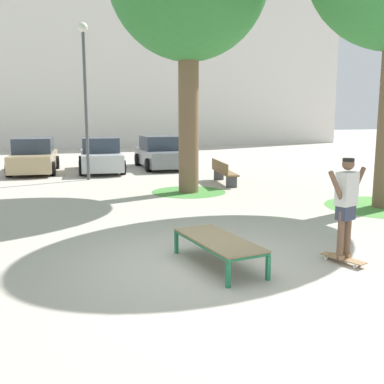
{
  "coord_description": "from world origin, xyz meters",
  "views": [
    {
      "loc": [
        -2.36,
        -6.89,
        2.48
      ],
      "look_at": [
        0.15,
        1.39,
        1.0
      ],
      "focal_mm": 42.28,
      "sensor_mm": 36.0,
      "label": 1
    }
  ],
  "objects_px": {
    "skateboard": "(343,259)",
    "car_silver": "(101,156)",
    "car_grey": "(160,153)",
    "park_bench": "(223,171)",
    "light_post": "(85,78)",
    "car_tan": "(34,157)",
    "skater": "(346,201)",
    "skate_box": "(218,242)"
  },
  "relations": [
    {
      "from": "car_silver",
      "to": "park_bench",
      "type": "xyz_separation_m",
      "value": [
        3.91,
        -5.04,
        -0.24
      ]
    },
    {
      "from": "skate_box",
      "to": "skateboard",
      "type": "bearing_deg",
      "value": -13.4
    },
    {
      "from": "car_grey",
      "to": "park_bench",
      "type": "xyz_separation_m",
      "value": [
        1.09,
        -5.56,
        -0.24
      ]
    },
    {
      "from": "car_grey",
      "to": "park_bench",
      "type": "height_order",
      "value": "car_grey"
    },
    {
      "from": "skate_box",
      "to": "skater",
      "type": "height_order",
      "value": "skater"
    },
    {
      "from": "skate_box",
      "to": "park_bench",
      "type": "height_order",
      "value": "park_bench"
    },
    {
      "from": "skate_box",
      "to": "car_tan",
      "type": "bearing_deg",
      "value": 103.73
    },
    {
      "from": "car_tan",
      "to": "car_grey",
      "type": "bearing_deg",
      "value": 1.27
    },
    {
      "from": "skate_box",
      "to": "car_tan",
      "type": "distance_m",
      "value": 14.38
    },
    {
      "from": "skateboard",
      "to": "car_grey",
      "type": "height_order",
      "value": "car_grey"
    },
    {
      "from": "car_tan",
      "to": "car_grey",
      "type": "distance_m",
      "value": 5.64
    },
    {
      "from": "park_bench",
      "to": "light_post",
      "type": "xyz_separation_m",
      "value": [
        -4.64,
        2.45,
        3.38
      ]
    },
    {
      "from": "light_post",
      "to": "skate_box",
      "type": "bearing_deg",
      "value": -83.14
    },
    {
      "from": "skateboard",
      "to": "car_grey",
      "type": "relative_size",
      "value": 0.19
    },
    {
      "from": "car_silver",
      "to": "light_post",
      "type": "height_order",
      "value": "light_post"
    },
    {
      "from": "skateboard",
      "to": "car_tan",
      "type": "distance_m",
      "value": 15.47
    },
    {
      "from": "car_grey",
      "to": "light_post",
      "type": "height_order",
      "value": "light_post"
    },
    {
      "from": "car_tan",
      "to": "park_bench",
      "type": "height_order",
      "value": "car_tan"
    },
    {
      "from": "skater",
      "to": "park_bench",
      "type": "xyz_separation_m",
      "value": [
        1.25,
        9.02,
        -0.62
      ]
    },
    {
      "from": "car_silver",
      "to": "park_bench",
      "type": "distance_m",
      "value": 6.39
    },
    {
      "from": "car_silver",
      "to": "skate_box",
      "type": "bearing_deg",
      "value": -87.51
    },
    {
      "from": "skater",
      "to": "car_silver",
      "type": "height_order",
      "value": "skater"
    },
    {
      "from": "car_grey",
      "to": "light_post",
      "type": "xyz_separation_m",
      "value": [
        -3.55,
        -3.11,
        3.13
      ]
    },
    {
      "from": "skate_box",
      "to": "car_grey",
      "type": "bearing_deg",
      "value": 81.01
    },
    {
      "from": "skater",
      "to": "park_bench",
      "type": "relative_size",
      "value": 0.7
    },
    {
      "from": "skateboard",
      "to": "car_silver",
      "type": "height_order",
      "value": "car_silver"
    },
    {
      "from": "car_tan",
      "to": "light_post",
      "type": "height_order",
      "value": "light_post"
    },
    {
      "from": "skate_box",
      "to": "park_bench",
      "type": "xyz_separation_m",
      "value": [
        3.32,
        8.53,
        0.03
      ]
    },
    {
      "from": "car_tan",
      "to": "car_silver",
      "type": "height_order",
      "value": "same"
    },
    {
      "from": "light_post",
      "to": "car_silver",
      "type": "bearing_deg",
      "value": 74.23
    },
    {
      "from": "skater",
      "to": "car_grey",
      "type": "distance_m",
      "value": 14.59
    },
    {
      "from": "car_grey",
      "to": "park_bench",
      "type": "relative_size",
      "value": 1.73
    },
    {
      "from": "skater",
      "to": "light_post",
      "type": "distance_m",
      "value": 12.27
    },
    {
      "from": "car_tan",
      "to": "skater",
      "type": "bearing_deg",
      "value": -69.25
    },
    {
      "from": "skateboard",
      "to": "car_silver",
      "type": "xyz_separation_m",
      "value": [
        -2.66,
        14.06,
        0.61
      ]
    },
    {
      "from": "light_post",
      "to": "car_tan",
      "type": "bearing_deg",
      "value": 124.98
    },
    {
      "from": "skate_box",
      "to": "park_bench",
      "type": "relative_size",
      "value": 0.82
    },
    {
      "from": "skater",
      "to": "park_bench",
      "type": "height_order",
      "value": "skater"
    },
    {
      "from": "skater",
      "to": "car_grey",
      "type": "height_order",
      "value": "skater"
    },
    {
      "from": "car_silver",
      "to": "car_grey",
      "type": "xyz_separation_m",
      "value": [
        2.82,
        0.52,
        0.0
      ]
    },
    {
      "from": "car_tan",
      "to": "light_post",
      "type": "xyz_separation_m",
      "value": [
        2.09,
        -2.99,
        3.13
      ]
    },
    {
      "from": "skate_box",
      "to": "car_grey",
      "type": "height_order",
      "value": "car_grey"
    }
  ]
}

